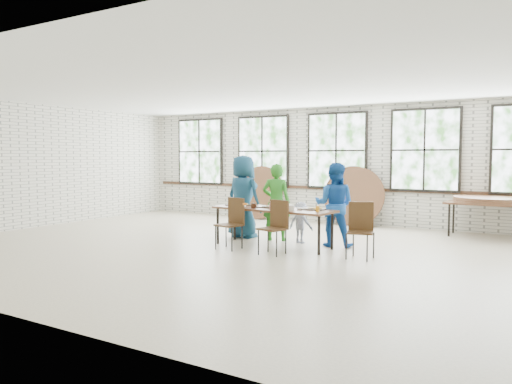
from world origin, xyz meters
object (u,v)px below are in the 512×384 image
chair_near_left (233,219)px  storage_table (491,206)px  chair_near_right (276,222)px  dining_table (273,211)px

chair_near_left → storage_table: chair_near_left is taller
chair_near_left → chair_near_right: 0.94m
dining_table → storage_table: same height
chair_near_left → chair_near_right: bearing=10.6°
dining_table → chair_near_right: 0.71m
dining_table → storage_table: 4.77m
chair_near_right → dining_table: bearing=136.1°
chair_near_left → storage_table: 5.55m
dining_table → chair_near_right: bearing=-51.7°
dining_table → chair_near_right: size_ratio=2.59×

